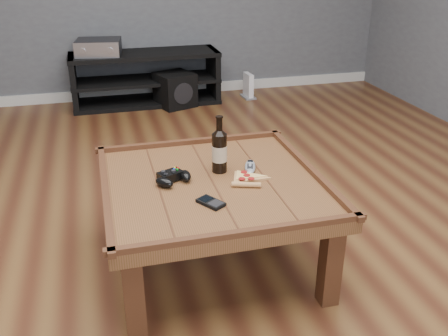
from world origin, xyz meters
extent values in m
plane|color=#452213|center=(0.00, 0.00, 0.00)|extent=(6.00, 6.00, 0.00)
cube|color=silver|center=(0.00, 2.99, 0.05)|extent=(5.00, 0.02, 0.10)
cube|color=#513317|center=(0.00, 0.00, 0.42)|extent=(1.00, 1.00, 0.06)
cube|color=#3C1F10|center=(-0.42, -0.42, 0.20)|extent=(0.08, 0.08, 0.39)
cube|color=#3C1F10|center=(0.42, -0.42, 0.20)|extent=(0.08, 0.08, 0.39)
cube|color=#3C1F10|center=(-0.42, 0.42, 0.20)|extent=(0.08, 0.08, 0.39)
cube|color=#3C1F10|center=(0.42, 0.42, 0.20)|extent=(0.08, 0.08, 0.39)
cube|color=#3C1F10|center=(0.00, 0.48, 0.46)|extent=(1.03, 0.03, 0.03)
cube|color=#3C1F10|center=(0.00, -0.48, 0.46)|extent=(1.03, 0.03, 0.03)
cube|color=#3C1F10|center=(0.48, 0.00, 0.46)|extent=(0.03, 1.03, 0.03)
cube|color=#3C1F10|center=(-0.48, 0.00, 0.46)|extent=(0.03, 1.03, 0.03)
cube|color=black|center=(0.00, 2.75, 0.48)|extent=(1.40, 0.45, 0.04)
cube|color=black|center=(0.00, 2.75, 0.23)|extent=(1.40, 0.45, 0.03)
cube|color=black|center=(0.00, 2.75, 0.02)|extent=(1.40, 0.45, 0.04)
cube|color=black|center=(-0.67, 2.75, 0.25)|extent=(0.05, 0.44, 0.50)
cube|color=black|center=(0.67, 2.75, 0.25)|extent=(0.05, 0.44, 0.50)
cylinder|color=black|center=(0.06, 0.10, 0.55)|extent=(0.07, 0.07, 0.19)
cone|color=black|center=(0.06, 0.10, 0.66)|extent=(0.07, 0.07, 0.03)
cylinder|color=black|center=(0.06, 0.10, 0.69)|extent=(0.03, 0.03, 0.07)
cylinder|color=black|center=(0.06, 0.10, 0.73)|extent=(0.04, 0.04, 0.01)
cylinder|color=#C7B290|center=(0.06, 0.10, 0.55)|extent=(0.07, 0.07, 0.08)
cube|color=black|center=(-0.19, 0.06, 0.48)|extent=(0.13, 0.11, 0.04)
ellipsoid|color=black|center=(-0.22, 0.00, 0.47)|extent=(0.10, 0.10, 0.04)
ellipsoid|color=black|center=(-0.12, 0.04, 0.47)|extent=(0.05, 0.09, 0.04)
cylinder|color=black|center=(-0.22, 0.06, 0.50)|extent=(0.02, 0.02, 0.01)
cylinder|color=black|center=(-0.17, 0.05, 0.50)|extent=(0.02, 0.02, 0.01)
cylinder|color=yellow|center=(-0.16, 0.09, 0.50)|extent=(0.01, 0.01, 0.01)
cylinder|color=red|center=(-0.15, 0.08, 0.50)|extent=(0.01, 0.01, 0.01)
cylinder|color=#0C33CC|center=(-0.16, 0.08, 0.50)|extent=(0.01, 0.01, 0.01)
cylinder|color=#0C9919|center=(-0.15, 0.07, 0.50)|extent=(0.01, 0.01, 0.01)
cylinder|color=tan|center=(0.13, -0.10, 0.46)|extent=(0.13, 0.07, 0.02)
cylinder|color=maroon|center=(0.13, -0.04, 0.47)|extent=(0.03, 0.03, 0.00)
cylinder|color=maroon|center=(0.17, -0.05, 0.47)|extent=(0.03, 0.03, 0.00)
cylinder|color=maroon|center=(0.16, -0.01, 0.47)|extent=(0.03, 0.03, 0.00)
cylinder|color=maroon|center=(0.16, 0.02, 0.47)|extent=(0.03, 0.03, 0.00)
cylinder|color=maroon|center=(0.19, 0.04, 0.47)|extent=(0.03, 0.03, 0.00)
cube|color=black|center=(-0.06, -0.21, 0.46)|extent=(0.12, 0.14, 0.01)
cube|color=black|center=(-0.07, -0.19, 0.47)|extent=(0.07, 0.07, 0.00)
cube|color=black|center=(-0.04, -0.24, 0.47)|extent=(0.07, 0.07, 0.00)
ellipsoid|color=gray|center=(0.21, 0.08, 0.46)|extent=(0.10, 0.18, 0.02)
cube|color=black|center=(0.22, 0.13, 0.47)|extent=(0.03, 0.03, 0.00)
cube|color=black|center=(0.21, 0.07, 0.47)|extent=(0.04, 0.06, 0.00)
cube|color=black|center=(-0.41, 2.75, 0.57)|extent=(0.44, 0.38, 0.14)
cube|color=#B4B6BE|center=(-0.44, 2.59, 0.57)|extent=(0.39, 0.07, 0.14)
cylinder|color=#B4B6BE|center=(-0.56, 2.60, 0.57)|extent=(0.05, 0.02, 0.05)
cylinder|color=#B4B6BE|center=(-0.32, 2.57, 0.57)|extent=(0.05, 0.02, 0.05)
cube|color=black|center=(0.25, 2.60, 0.16)|extent=(0.41, 0.41, 0.32)
cylinder|color=black|center=(0.31, 2.45, 0.16)|extent=(0.19, 0.08, 0.20)
cube|color=slate|center=(1.02, 2.68, 0.01)|extent=(0.12, 0.20, 0.02)
cube|color=white|center=(1.02, 2.68, 0.13)|extent=(0.06, 0.18, 0.23)
camera|label=1|loc=(-0.48, -2.02, 1.47)|focal=40.00mm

